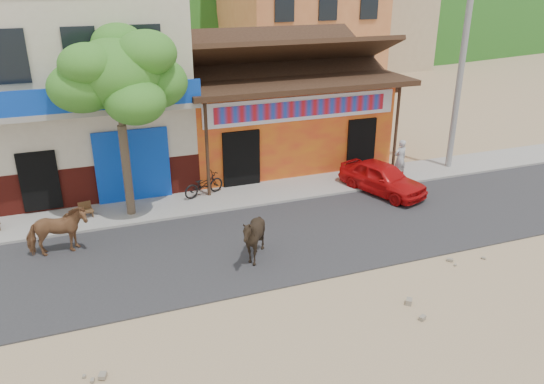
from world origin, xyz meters
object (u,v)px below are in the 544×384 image
Objects in this scene: tree at (122,125)px; pedestrian at (400,159)px; cow_tan at (57,232)px; cafe_chair_right at (85,204)px; scooter at (204,184)px; utility_pole at (461,68)px; cow_dark at (254,238)px; red_car at (382,178)px.

pedestrian is (10.16, -0.21, -2.24)m from tree.
cow_tan is 1.92× the size of cafe_chair_right.
tree is at bearing 84.17° from scooter.
tree is at bearing -52.38° from cow_tan.
utility_pole is 5.48× the size of cow_dark.
cafe_chair_right is (-1.40, 0.23, -2.57)m from tree.
tree is 3.74m from scooter.
cafe_chair_right is at bearing 170.58° from tree.
scooter is at bearing 177.40° from utility_pole.
scooter is (-0.23, 4.93, -0.23)m from cow_dark.
cow_tan reaches higher than red_car.
red_car is at bearing 102.44° from cow_dark.
scooter is at bearing -65.42° from cow_tan.
utility_pole is at bearing 99.09° from cow_dark.
cow_dark is (5.07, -2.32, 0.02)m from cow_tan.
cow_tan is at bearing 0.53° from pedestrian.
pedestrian is at bearing -1.21° from tree.
scooter is at bearing -4.74° from cafe_chair_right.
cow_dark is 1.68× the size of cafe_chair_right.
cow_tan is at bearing 164.04° from red_car.
red_car is 3.87× the size of cafe_chair_right.
cow_dark is 0.43× the size of red_car.
tree is 0.75× the size of utility_pole.
scooter is 1.82× the size of cafe_chair_right.
cow_tan is 5.50m from scooter.
tree reaches higher than cafe_chair_right.
tree is 6.90× the size of cafe_chair_right.
utility_pole is 4.20m from pedestrian.
cow_dark reaches higher than cafe_chair_right.
tree reaches higher than cow_tan.
scooter is (-10.17, 0.46, -3.58)m from utility_pole.
red_car is at bearing 27.79° from pedestrian.
pedestrian is at bearing -116.62° from scooter.
cow_tan is 1.10× the size of pedestrian.
tree is 2.93m from cafe_chair_right.
pedestrian is (7.53, -0.88, 0.34)m from scooter.
red_car is at bearing -126.34° from scooter.
utility_pole is 5.06× the size of scooter.
cow_dark is 8.34m from pedestrian.
tree is 3.96× the size of pedestrian.
cafe_chair_right is (-11.56, 0.45, -0.32)m from pedestrian.
cow_tan is at bearing -171.85° from utility_pole.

